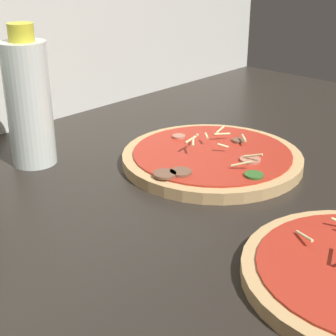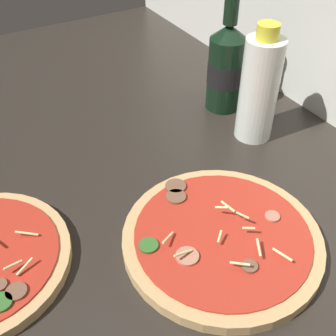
% 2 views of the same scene
% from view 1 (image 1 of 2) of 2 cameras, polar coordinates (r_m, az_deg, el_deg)
% --- Properties ---
extents(counter_slab, '(1.60, 0.90, 0.03)m').
position_cam_1_polar(counter_slab, '(0.71, 1.15, -5.59)').
color(counter_slab, '#28231E').
rests_on(counter_slab, ground).
extents(pizza_far, '(0.30, 0.30, 0.05)m').
position_cam_1_polar(pizza_far, '(0.85, 4.89, 1.12)').
color(pizza_far, tan).
rests_on(pizza_far, counter_slab).
extents(oil_bottle, '(0.07, 0.07, 0.23)m').
position_cam_1_polar(oil_bottle, '(0.85, -15.18, 7.06)').
color(oil_bottle, silver).
rests_on(oil_bottle, counter_slab).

